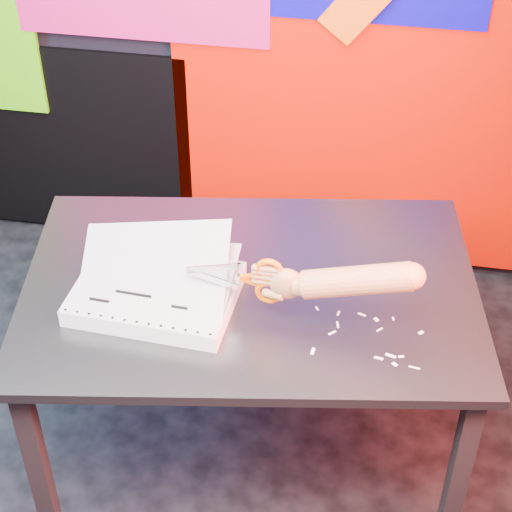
# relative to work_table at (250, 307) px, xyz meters

# --- Properties ---
(room) EXTENTS (3.01, 3.01, 2.71)m
(room) POSITION_rel_work_table_xyz_m (-0.35, -0.38, 0.68)
(room) COLOR black
(room) RESTS_ON ground
(backdrop) EXTENTS (2.88, 0.05, 2.08)m
(backdrop) POSITION_rel_work_table_xyz_m (-0.29, 1.09, 0.29)
(backdrop) COLOR red
(backdrop) RESTS_ON ground
(work_table) EXTENTS (1.38, 1.03, 0.75)m
(work_table) POSITION_rel_work_table_xyz_m (0.00, 0.00, 0.00)
(work_table) COLOR #272425
(work_table) RESTS_ON ground
(printout_stack) EXTENTS (0.45, 0.34, 0.23)m
(printout_stack) POSITION_rel_work_table_xyz_m (-0.24, -0.11, 0.11)
(printout_stack) COLOR white
(printout_stack) RESTS_ON work_table
(scissors) EXTENTS (0.26, 0.02, 0.14)m
(scissors) POSITION_rel_work_table_xyz_m (0.06, -0.14, 0.22)
(scissors) COLOR white
(scissors) RESTS_ON printout_stack
(hand_forearm) EXTENTS (0.42, 0.08, 0.16)m
(hand_forearm) POSITION_rel_work_table_xyz_m (0.27, -0.14, 0.26)
(hand_forearm) COLOR #B47C4B
(hand_forearm) RESTS_ON work_table
(paper_clippings) EXTENTS (0.29, 0.19, 0.00)m
(paper_clippings) POSITION_rel_work_table_xyz_m (0.34, -0.16, 0.08)
(paper_clippings) COLOR silver
(paper_clippings) RESTS_ON work_table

